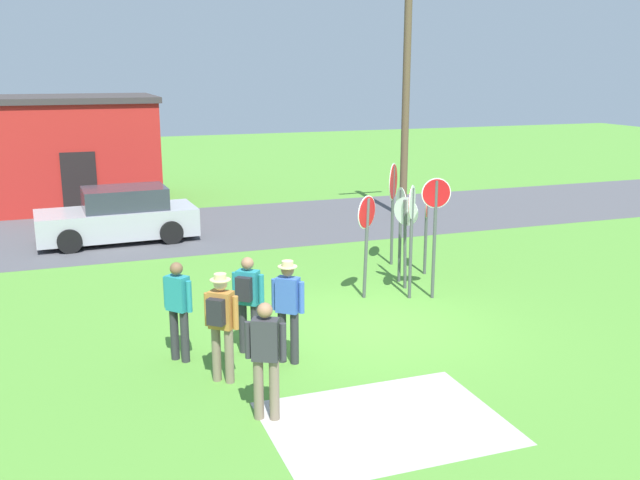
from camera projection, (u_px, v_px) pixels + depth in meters
name	position (u px, v px, depth m)	size (l,w,h in m)	color
ground_plane	(373.00, 325.00, 13.35)	(80.00, 80.00, 0.00)	#518E33
street_asphalt	(250.00, 224.00, 21.96)	(60.00, 6.40, 0.01)	#4C4C51
concrete_path	(385.00, 423.00, 9.67)	(3.20, 2.40, 0.01)	#ADAAA3
building_background	(76.00, 150.00, 24.96)	(5.57, 4.82, 3.81)	#B2231E
utility_pole	(406.00, 91.00, 22.23)	(1.80, 0.24, 7.71)	brown
parked_car_on_street	(119.00, 217.00, 19.74)	(4.38, 2.18, 1.51)	#A5A8AD
stop_sign_rear_left	(367.00, 229.00, 14.59)	(0.58, 0.45, 2.20)	#474C4C
stop_sign_nearest	(393.00, 195.00, 17.09)	(0.56, 0.73, 2.52)	#474C4C
stop_sign_low_front	(401.00, 220.00, 15.75)	(0.08, 0.61, 2.17)	#474C4C
stop_sign_leaning_left	(435.00, 220.00, 14.55)	(0.61, 0.14, 2.56)	#474C4C
stop_sign_center_cluster	(426.00, 219.00, 16.38)	(0.35, 0.55, 1.99)	#474C4C
stop_sign_rear_right	(411.00, 223.00, 14.55)	(0.43, 0.56, 2.41)	#474C4C
stop_sign_far_back	(405.00, 228.00, 15.25)	(0.34, 0.57, 2.05)	#474C4C
person_in_teal	(248.00, 298.00, 11.81)	(0.48, 0.47, 1.69)	#2D2D33
person_near_signs	(221.00, 320.00, 10.70)	(0.48, 0.47, 1.74)	#7A6B56
person_holding_notes	(178.00, 306.00, 11.53)	(0.40, 0.45, 1.69)	#2D2D33
person_in_blue	(288.00, 306.00, 11.43)	(0.46, 0.40, 1.74)	#2D2D33
person_on_left	(266.00, 355.00, 9.56)	(0.52, 0.36, 1.69)	#7A6B56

